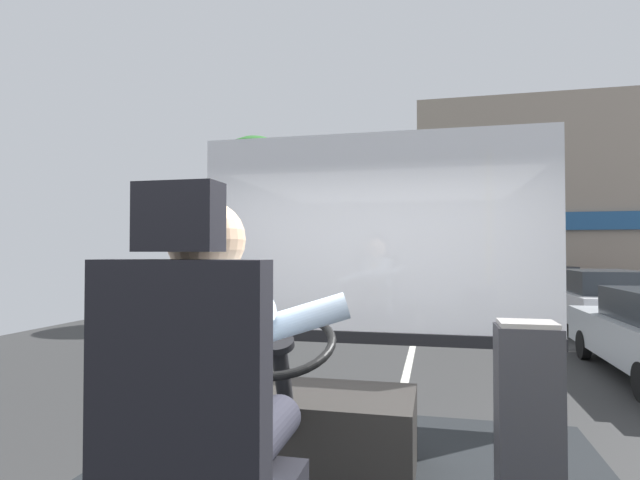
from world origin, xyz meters
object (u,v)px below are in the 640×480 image
Objects in this scene: bus_driver at (213,376)px; parked_car_red at (546,286)px; parked_car_white at (600,300)px; driver_seat at (196,458)px; fare_box at (528,419)px; parked_car_green at (509,279)px; steering_console at (304,428)px.

bus_driver reaches higher than parked_car_red.
driver_seat is at bearing -110.90° from parked_car_white.
fare_box is 0.20× the size of parked_car_red.
parked_car_red is 1.04× the size of parked_car_green.
parked_car_green is at bearing 80.05° from bus_driver.
bus_driver is at bearing -104.39° from parked_car_red.
driver_seat is 1.21m from steering_console.
steering_console is at bearing 90.00° from driver_seat.
steering_console is 1.06m from fare_box.
bus_driver reaches higher than parked_car_white.
parked_car_white is (4.38, 11.48, -0.55)m from driver_seat.
bus_driver reaches higher than parked_car_green.
parked_car_white is 10.62m from parked_car_green.
bus_driver is 22.33m from parked_car_green.
driver_seat is at bearing -90.00° from bus_driver.
driver_seat reaches higher than bus_driver.
bus_driver is 0.75× the size of steering_console.
parked_car_green is (-0.43, 5.28, -0.05)m from parked_car_red.
bus_driver is at bearing -139.67° from fare_box.
parked_car_green is at bearing 79.56° from steering_console.
parked_car_white is (4.38, 11.37, -0.75)m from bus_driver.
parked_car_green is (3.85, 20.92, -0.30)m from steering_console.
parked_car_red is at bearing 75.61° from bus_driver.
driver_seat is 12.30m from parked_car_white.
driver_seat is at bearing -99.90° from parked_car_green.
fare_box is 0.20× the size of parked_car_white.
fare_box is 11.03m from parked_car_white.
steering_console is at bearing -100.44° from parked_car_green.
steering_console is 0.27× the size of parked_car_white.
steering_console is 16.21m from parked_car_red.
parked_car_green is (3.85, 21.98, -0.82)m from bus_driver.
fare_box is at bearing -10.44° from steering_console.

